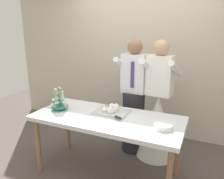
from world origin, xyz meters
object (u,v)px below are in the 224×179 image
object	(u,v)px
main_cake_tray	(112,110)
person_groom	(134,103)
person_bride	(157,118)
cupcake_stand	(59,101)
dessert_table	(107,122)
plate_stack	(163,126)

from	to	relation	value
main_cake_tray	person_groom	bearing A→B (deg)	78.22
person_bride	person_groom	bearing A→B (deg)	179.88
cupcake_stand	person_groom	xyz separation A→B (m)	(0.78, 0.70, -0.15)
main_cake_tray	person_groom	distance (m)	0.55
dessert_table	person_bride	bearing A→B (deg)	55.03
main_cake_tray	person_groom	size ratio (longest dim) A/B	0.25
plate_stack	person_bride	bearing A→B (deg)	106.87
cupcake_stand	person_bride	bearing A→B (deg)	31.81
cupcake_stand	person_groom	bearing A→B (deg)	42.13
dessert_table	person_bride	size ratio (longest dim) A/B	1.08
dessert_table	person_groom	xyz separation A→B (m)	(0.11, 0.67, 0.05)
cupcake_stand	main_cake_tray	bearing A→B (deg)	14.41
dessert_table	person_bride	xyz separation A→B (m)	(0.46, 0.66, -0.12)
dessert_table	person_groom	world-z (taller)	person_groom
person_bride	plate_stack	bearing A→B (deg)	-73.13
cupcake_stand	person_bride	xyz separation A→B (m)	(1.13, 0.70, -0.31)
main_cake_tray	dessert_table	bearing A→B (deg)	-89.44
main_cake_tray	person_groom	xyz separation A→B (m)	(0.11, 0.53, -0.07)
cupcake_stand	plate_stack	xyz separation A→B (m)	(1.35, -0.02, -0.09)
plate_stack	person_groom	world-z (taller)	person_groom
person_groom	person_bride	size ratio (longest dim) A/B	1.00
cupcake_stand	person_bride	distance (m)	1.37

